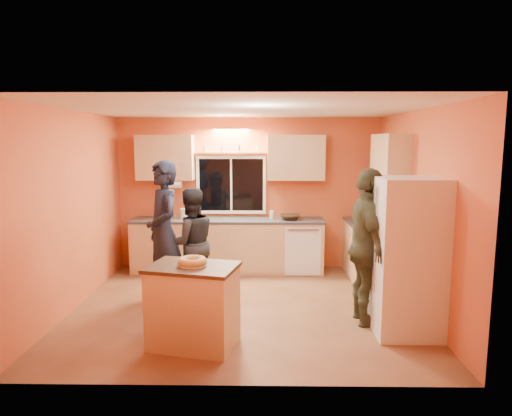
{
  "coord_description": "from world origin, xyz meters",
  "views": [
    {
      "loc": [
        0.25,
        -5.86,
        2.2
      ],
      "look_at": [
        0.15,
        0.4,
        1.28
      ],
      "focal_mm": 32.0,
      "sensor_mm": 36.0,
      "label": 1
    }
  ],
  "objects_px": {
    "refrigerator": "(407,257)",
    "person_center": "(191,243)",
    "person_left": "(164,232)",
    "person_right": "(368,247)",
    "island": "(193,305)"
  },
  "relations": [
    {
      "from": "person_right",
      "to": "person_center",
      "type": "bearing_deg",
      "value": 65.53
    },
    {
      "from": "refrigerator",
      "to": "person_right",
      "type": "distance_m",
      "value": 0.48
    },
    {
      "from": "island",
      "to": "person_right",
      "type": "bearing_deg",
      "value": 31.58
    },
    {
      "from": "refrigerator",
      "to": "person_center",
      "type": "bearing_deg",
      "value": 155.77
    },
    {
      "from": "refrigerator",
      "to": "person_left",
      "type": "bearing_deg",
      "value": 160.92
    },
    {
      "from": "person_left",
      "to": "person_right",
      "type": "height_order",
      "value": "person_left"
    },
    {
      "from": "person_left",
      "to": "person_center",
      "type": "relative_size",
      "value": 1.24
    },
    {
      "from": "island",
      "to": "person_right",
      "type": "distance_m",
      "value": 2.16
    },
    {
      "from": "person_left",
      "to": "person_center",
      "type": "height_order",
      "value": "person_left"
    },
    {
      "from": "refrigerator",
      "to": "person_left",
      "type": "xyz_separation_m",
      "value": [
        -3.0,
        1.04,
        0.07
      ]
    },
    {
      "from": "person_left",
      "to": "person_right",
      "type": "bearing_deg",
      "value": 45.87
    },
    {
      "from": "refrigerator",
      "to": "island",
      "type": "height_order",
      "value": "refrigerator"
    },
    {
      "from": "island",
      "to": "person_center",
      "type": "relative_size",
      "value": 0.67
    },
    {
      "from": "refrigerator",
      "to": "person_right",
      "type": "relative_size",
      "value": 0.95
    },
    {
      "from": "person_left",
      "to": "person_right",
      "type": "relative_size",
      "value": 1.03
    }
  ]
}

